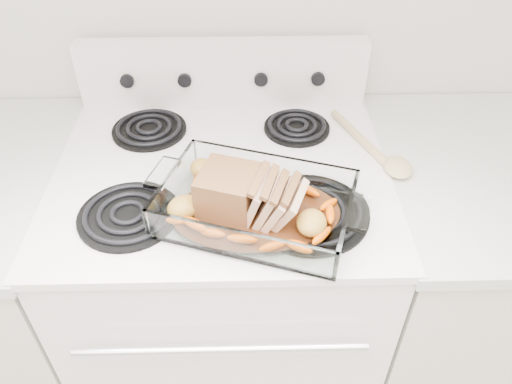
{
  "coord_description": "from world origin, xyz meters",
  "views": [
    {
      "loc": [
        0.06,
        0.74,
        1.66
      ],
      "look_at": [
        0.08,
        1.5,
        0.99
      ],
      "focal_mm": 35.0,
      "sensor_mm": 36.0,
      "label": 1
    }
  ],
  "objects_px": {
    "baking_dish": "(256,209)",
    "electric_range": "(229,289)",
    "counter_right": "(452,289)",
    "pork_roast": "(241,197)",
    "counter_left": "(2,297)"
  },
  "relations": [
    {
      "from": "counter_left",
      "to": "baking_dish",
      "type": "height_order",
      "value": "baking_dish"
    },
    {
      "from": "counter_right",
      "to": "pork_roast",
      "type": "height_order",
      "value": "pork_roast"
    },
    {
      "from": "electric_range",
      "to": "baking_dish",
      "type": "height_order",
      "value": "electric_range"
    },
    {
      "from": "counter_right",
      "to": "pork_roast",
      "type": "relative_size",
      "value": 4.43
    },
    {
      "from": "counter_right",
      "to": "baking_dish",
      "type": "bearing_deg",
      "value": -163.69
    },
    {
      "from": "baking_dish",
      "to": "electric_range",
      "type": "bearing_deg",
      "value": 132.48
    },
    {
      "from": "baking_dish",
      "to": "pork_roast",
      "type": "relative_size",
      "value": 1.79
    },
    {
      "from": "counter_left",
      "to": "counter_right",
      "type": "distance_m",
      "value": 1.33
    },
    {
      "from": "electric_range",
      "to": "baking_dish",
      "type": "xyz_separation_m",
      "value": [
        0.08,
        -0.17,
        0.48
      ]
    },
    {
      "from": "counter_left",
      "to": "baking_dish",
      "type": "bearing_deg",
      "value": -13.05
    },
    {
      "from": "baking_dish",
      "to": "pork_roast",
      "type": "distance_m",
      "value": 0.04
    },
    {
      "from": "pork_roast",
      "to": "electric_range",
      "type": "bearing_deg",
      "value": 90.27
    },
    {
      "from": "counter_left",
      "to": "counter_right",
      "type": "relative_size",
      "value": 1.0
    },
    {
      "from": "counter_right",
      "to": "pork_roast",
      "type": "distance_m",
      "value": 0.83
    },
    {
      "from": "electric_range",
      "to": "counter_left",
      "type": "distance_m",
      "value": 0.67
    }
  ]
}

